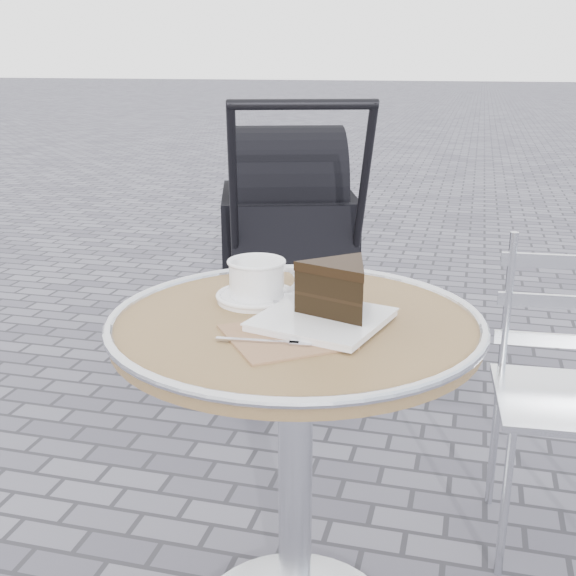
% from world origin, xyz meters
% --- Properties ---
extents(cafe_table, '(0.72, 0.72, 0.74)m').
position_xyz_m(cafe_table, '(0.00, 0.00, 0.57)').
color(cafe_table, silver).
rests_on(cafe_table, ground).
extents(cappuccino_set, '(0.18, 0.16, 0.08)m').
position_xyz_m(cappuccino_set, '(-0.10, 0.09, 0.77)').
color(cappuccino_set, white).
rests_on(cappuccino_set, cafe_table).
extents(cake_plate_set, '(0.33, 0.36, 0.12)m').
position_xyz_m(cake_plate_set, '(0.07, -0.00, 0.79)').
color(cake_plate_set, '#966B52').
rests_on(cake_plate_set, cafe_table).
extents(bistro_chair, '(0.38, 0.38, 0.79)m').
position_xyz_m(bistro_chair, '(0.57, 0.54, 0.49)').
color(bistro_chair, silver).
rests_on(bistro_chair, ground).
extents(baby_stroller, '(0.77, 1.14, 1.09)m').
position_xyz_m(baby_stroller, '(-0.39, 1.46, 0.49)').
color(baby_stroller, black).
rests_on(baby_stroller, ground).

